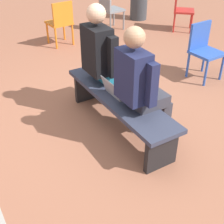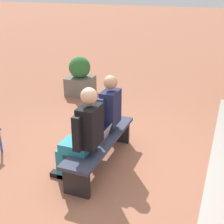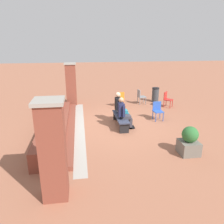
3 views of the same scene
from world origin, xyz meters
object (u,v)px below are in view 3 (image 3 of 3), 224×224
plastic_chair_far_right (167,98)px  plastic_chair_near_bench_left (141,96)px  bench (121,118)px  laptop (120,115)px  person_student (124,112)px  plastic_chair_mid_courtyard (158,110)px  person_adult (120,107)px  plastic_chair_by_pillar (120,98)px  litter_bin (155,95)px  planter (189,141)px

plastic_chair_far_right → plastic_chair_near_bench_left: size_ratio=1.00×
bench → laptop: (0.03, 0.01, 0.15)m
person_student → plastic_chair_mid_courtyard: bearing=-64.7°
laptop → plastic_chair_far_right: size_ratio=0.38×
person_student → laptop: bearing=13.2°
bench → person_adult: 0.58m
bench → plastic_chair_near_bench_left: plastic_chair_near_bench_left is taller
plastic_chair_by_pillar → litter_bin: bearing=-73.4°
person_student → person_adult: size_ratio=0.97×
planter → plastic_chair_near_bench_left: bearing=-0.6°
bench → person_student: 0.48m
plastic_chair_near_bench_left → plastic_chair_by_pillar: bearing=105.2°
plastic_chair_far_right → plastic_chair_mid_courtyard: size_ratio=1.00×
laptop → plastic_chair_near_bench_left: plastic_chair_near_bench_left is taller
laptop → plastic_chair_near_bench_left: (3.22, -1.79, -0.02)m
plastic_chair_mid_courtyard → bench: bearing=105.9°
person_student → plastic_chair_mid_courtyard: size_ratio=1.60×
plastic_chair_near_bench_left → plastic_chair_mid_courtyard: bearing=-178.8°
plastic_chair_far_right → litter_bin: size_ratio=0.98×
planter → litter_bin: size_ratio=1.09×
person_adult → litter_bin: (3.15, -2.72, -0.30)m
bench → plastic_chair_by_pillar: size_ratio=2.14×
person_student → plastic_chair_far_right: (2.75, -3.00, -0.24)m
plastic_chair_near_bench_left → plastic_chair_by_pillar: 1.31m
person_adult → plastic_chair_far_right: (2.01, -3.00, -0.25)m
planter → person_adult: bearing=27.5°
plastic_chair_mid_courtyard → person_student: bearing=115.3°
bench → planter: 3.24m
person_student → laptop: size_ratio=4.20×
laptop → plastic_chair_mid_courtyard: size_ratio=0.38×
plastic_chair_far_right → planter: 5.36m
person_student → planter: bearing=-145.8°
plastic_chair_mid_courtyard → planter: (-3.27, 0.11, -0.04)m
litter_bin → plastic_chair_by_pillar: bearing=106.6°
plastic_chair_mid_courtyard → planter: 3.27m
litter_bin → planter: bearing=170.4°
bench → plastic_chair_near_bench_left: size_ratio=2.14×
person_adult → laptop: (-0.40, 0.08, -0.24)m
plastic_chair_near_bench_left → person_adult: bearing=148.7°
laptop → planter: bearing=-148.0°
person_adult → plastic_chair_near_bench_left: size_ratio=1.65×
laptop → planter: (-2.77, -1.73, -0.06)m
bench → laptop: size_ratio=5.62×
person_student → planter: (-2.44, -1.65, -0.28)m
plastic_chair_near_bench_left → plastic_chair_by_pillar: (-0.34, 1.26, 0.00)m
person_student → plastic_chair_by_pillar: size_ratio=1.60×
litter_bin → plastic_chair_mid_courtyard: bearing=162.7°
person_adult → planter: (-3.18, -1.65, -0.30)m
person_adult → litter_bin: 4.17m
person_adult → laptop: size_ratio=4.34×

